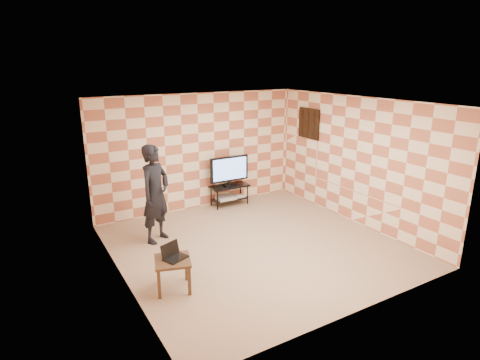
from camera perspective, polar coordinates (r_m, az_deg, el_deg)
name	(u,v)px	position (r m, az deg, el deg)	size (l,w,h in m)	color
floor	(256,245)	(7.76, 2.27, -9.27)	(5.00, 5.00, 0.00)	tan
wall_back	(199,152)	(9.41, -5.88, 4.01)	(5.00, 0.02, 2.70)	#FBE6BF
wall_front	(361,224)	(5.46, 16.78, -5.97)	(5.00, 0.02, 2.70)	#FBE6BF
wall_left	(118,201)	(6.34, -17.01, -2.85)	(0.02, 5.00, 2.70)	#FBE6BF
wall_right	(356,161)	(8.84, 16.17, 2.62)	(0.02, 5.00, 2.70)	#FBE6BF
ceiling	(258,102)	(7.02, 2.52, 10.99)	(5.00, 5.00, 0.02)	white
wall_art	(309,123)	(9.81, 9.77, 7.94)	(0.04, 0.72, 0.72)	black
tv_stand	(229,191)	(9.72, -1.52, -1.53)	(0.94, 0.42, 0.50)	black
tv	(229,170)	(9.56, -1.53, 1.50)	(0.99, 0.19, 0.72)	black
dvd_player	(226,198)	(9.70, -2.04, -2.54)	(0.44, 0.31, 0.07)	#B7B7B9
game_console	(240,196)	(9.86, -0.02, -2.27)	(0.23, 0.17, 0.05)	silver
side_table	(173,265)	(6.30, -9.54, -11.80)	(0.66, 0.66, 0.50)	#3D2513
laptop	(174,255)	(6.28, -9.43, -10.45)	(0.42, 0.38, 0.23)	black
person	(155,194)	(7.79, -11.94, -1.95)	(0.70, 0.46, 1.91)	black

